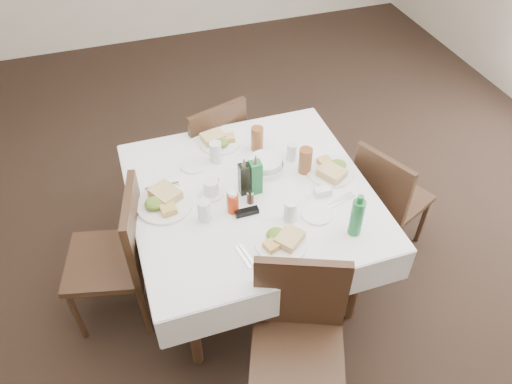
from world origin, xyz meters
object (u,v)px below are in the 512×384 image
water_s (291,211)px  water_w (204,210)px  dining_table (251,202)px  water_n (216,152)px  chair_south (298,333)px  oil_cruet_green (256,176)px  coffee_mug (211,188)px  ketchup_bottle (233,202)px  chair_north (212,147)px  chair_east (386,195)px  bread_basket (265,164)px  oil_cruet_dark (244,178)px  green_bottle (357,217)px  water_e (292,152)px  chair_west (120,251)px

water_s → water_w: 0.45m
dining_table → water_n: size_ratio=10.04×
dining_table → chair_south: size_ratio=1.41×
water_n → oil_cruet_green: oil_cruet_green is taller
oil_cruet_green → coffee_mug: bearing=167.6°
dining_table → ketchup_bottle: 0.23m
chair_south → chair_north: bearing=90.9°
dining_table → coffee_mug: coffee_mug is taller
chair_east → bread_basket: 0.83m
chair_north → water_s: size_ratio=6.89×
water_s → oil_cruet_dark: bearing=120.3°
water_s → ketchup_bottle: ketchup_bottle is taller
water_w → ketchup_bottle: 0.16m
chair_south → ketchup_bottle: size_ratio=6.86×
chair_north → chair_east: size_ratio=1.05×
green_bottle → water_w: bearing=154.8°
oil_cruet_dark → green_bottle: size_ratio=0.96×
water_n → bread_basket: size_ratio=0.62×
chair_south → oil_cruet_green: size_ratio=3.60×
water_n → water_e: (0.43, -0.13, -0.01)m
chair_south → chair_east: 1.18m
water_e → coffee_mug: (-0.53, -0.14, -0.01)m
chair_south → water_s: chair_south is taller
bread_basket → water_e: bearing=10.3°
chair_north → chair_south: chair_south is taller
water_e → water_w: water_w is taller
chair_south → bread_basket: 0.99m
water_n → oil_cruet_dark: size_ratio=0.54×
oil_cruet_dark → ketchup_bottle: (-0.10, -0.12, -0.04)m
dining_table → chair_north: bearing=93.0°
water_w → coffee_mug: (0.08, 0.17, -0.02)m
water_w → green_bottle: green_bottle is taller
dining_table → water_e: size_ratio=11.60×
dining_table → chair_east: bearing=-1.9°
coffee_mug → oil_cruet_green: bearing=-12.4°
chair_east → water_s: (-0.76, -0.24, 0.34)m
ketchup_bottle → chair_west: bearing=169.8°
green_bottle → water_n: bearing=124.1°
chair_west → dining_table: bearing=-0.4°
oil_cruet_dark → ketchup_bottle: oil_cruet_dark is taller
water_s → ketchup_bottle: (-0.27, 0.16, -0.00)m
oil_cruet_dark → coffee_mug: 0.19m
water_n → water_w: bearing=-112.2°
chair_north → water_e: size_ratio=7.83×
water_s → ketchup_bottle: bearing=149.2°
water_e → oil_cruet_green: (-0.29, -0.19, 0.06)m
chair_north → water_w: 0.97m
dining_table → bread_basket: (0.14, 0.16, 0.11)m
water_n → oil_cruet_green: bearing=-66.5°
chair_north → water_n: chair_north is taller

